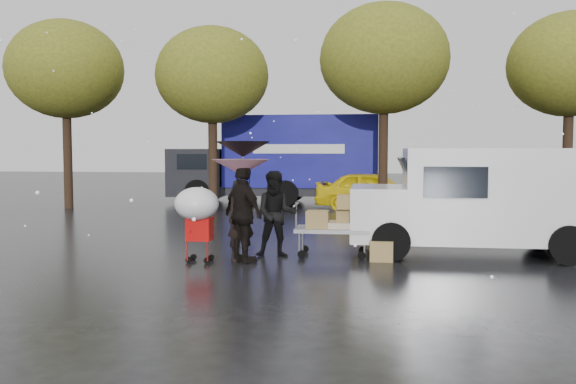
# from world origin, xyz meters

# --- Properties ---
(ground) EXTENTS (90.00, 90.00, 0.00)m
(ground) POSITION_xyz_m (0.00, 0.00, 0.00)
(ground) COLOR black
(ground) RESTS_ON ground
(person_pink) EXTENTS (0.69, 0.66, 1.59)m
(person_pink) POSITION_xyz_m (-0.40, 0.40, 0.79)
(person_pink) COLOR black
(person_pink) RESTS_ON ground
(person_middle) EXTENTS (0.93, 0.77, 1.75)m
(person_middle) POSITION_xyz_m (0.21, 0.94, 0.87)
(person_middle) COLOR black
(person_middle) RESTS_ON ground
(person_black) EXTENTS (1.12, 1.09, 1.88)m
(person_black) POSITION_xyz_m (-0.32, 0.23, 0.94)
(person_black) COLOR black
(person_black) RESTS_ON ground
(umbrella_pink) EXTENTS (1.14, 1.14, 1.99)m
(umbrella_pink) POSITION_xyz_m (-0.40, 0.40, 1.83)
(umbrella_pink) COLOR #4C4C4C
(umbrella_pink) RESTS_ON ground
(umbrella_black) EXTENTS (1.05, 1.05, 2.33)m
(umbrella_black) POSITION_xyz_m (-0.32, 0.23, 2.18)
(umbrella_black) COLOR #4C4C4C
(umbrella_black) RESTS_ON ground
(vendor_cart) EXTENTS (1.52, 0.80, 1.27)m
(vendor_cart) POSITION_xyz_m (1.42, 1.16, 0.73)
(vendor_cart) COLOR slate
(vendor_cart) RESTS_ON ground
(shopping_cart) EXTENTS (0.84, 0.84, 1.46)m
(shopping_cart) POSITION_xyz_m (-1.17, 0.03, 1.06)
(shopping_cart) COLOR #BF0C0A
(shopping_cart) RESTS_ON ground
(white_van) EXTENTS (4.91, 2.18, 2.20)m
(white_van) POSITION_xyz_m (4.31, 1.77, 1.16)
(white_van) COLOR white
(white_van) RESTS_ON ground
(blue_truck) EXTENTS (8.30, 2.60, 3.50)m
(blue_truck) POSITION_xyz_m (-1.48, 13.10, 1.76)
(blue_truck) COLOR navy
(blue_truck) RESTS_ON ground
(box_ground_near) EXTENTS (0.45, 0.37, 0.40)m
(box_ground_near) POSITION_xyz_m (2.32, 0.76, 0.20)
(box_ground_near) COLOR olive
(box_ground_near) RESTS_ON ground
(box_ground_far) EXTENTS (0.48, 0.41, 0.32)m
(box_ground_far) POSITION_xyz_m (2.26, 2.07, 0.16)
(box_ground_far) COLOR olive
(box_ground_far) RESTS_ON ground
(yellow_taxi) EXTENTS (4.36, 2.40, 1.40)m
(yellow_taxi) POSITION_xyz_m (2.20, 10.75, 0.70)
(yellow_taxi) COLOR yellow
(yellow_taxi) RESTS_ON ground
(tree_row) EXTENTS (21.60, 4.40, 7.12)m
(tree_row) POSITION_xyz_m (-0.47, 10.00, 5.02)
(tree_row) COLOR black
(tree_row) RESTS_ON ground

